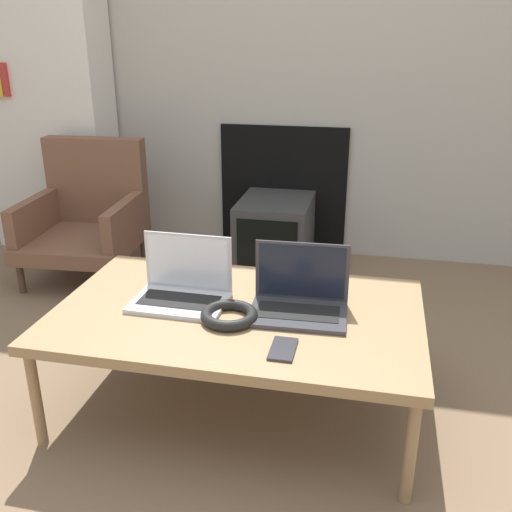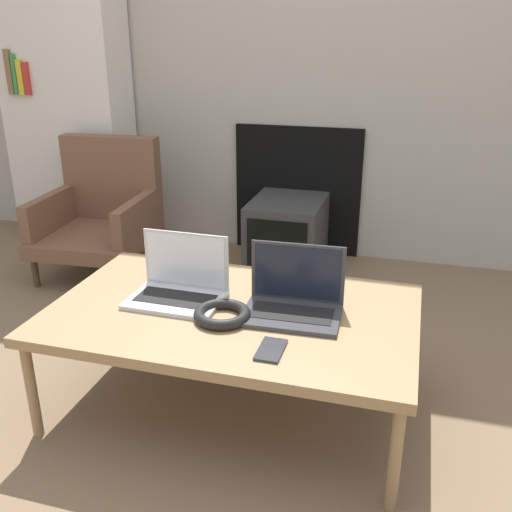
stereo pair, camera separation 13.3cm
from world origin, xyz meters
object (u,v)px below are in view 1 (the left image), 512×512
at_px(phone, 283,349).
at_px(armchair, 88,212).
at_px(tv, 275,233).
at_px(headphones, 229,315).
at_px(laptop_right, 299,298).
at_px(laptop_left, 183,287).

relative_size(phone, armchair, 0.18).
height_order(phone, tv, phone).
bearing_deg(phone, headphones, 143.53).
bearing_deg(headphones, phone, -36.47).
distance_m(phone, tv, 1.64).
height_order(laptop_right, headphones, laptop_right).
bearing_deg(laptop_right, armchair, 139.97).
relative_size(laptop_right, tv, 0.67).
distance_m(laptop_left, headphones, 0.23).
xyz_separation_m(phone, armchair, (-1.32, 1.29, -0.05)).
height_order(headphones, tv, headphones).
bearing_deg(laptop_left, laptop_right, 0.78).
bearing_deg(phone, laptop_right, 87.94).
distance_m(headphones, tv, 1.47).
bearing_deg(headphones, laptop_left, 150.12).
bearing_deg(phone, tv, 101.21).
xyz_separation_m(laptop_right, phone, (-0.01, -0.27, -0.05)).
height_order(laptop_left, phone, laptop_left).
bearing_deg(laptop_right, laptop_left, 177.63).
bearing_deg(phone, laptop_left, 146.64).
xyz_separation_m(laptop_right, tv, (-0.33, 1.33, -0.24)).
height_order(laptop_left, tv, laptop_left).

